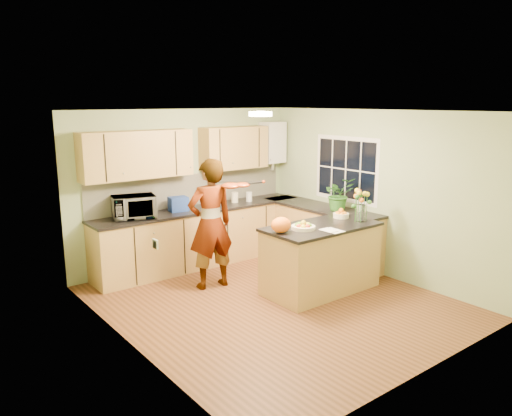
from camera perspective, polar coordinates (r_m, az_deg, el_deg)
floor at (r=6.77m, az=2.08°, el=-10.68°), size 4.50×4.50×0.00m
ceiling at (r=6.24m, az=2.26°, el=11.00°), size 4.00×4.50×0.02m
wall_back at (r=8.20m, az=-8.02°, el=2.39°), size 4.00×0.02×2.50m
wall_front at (r=4.94m, az=19.29°, el=-4.72°), size 4.00×0.02×2.50m
wall_left at (r=5.35m, az=-14.45°, el=-3.12°), size 0.02×4.50×2.50m
wall_right at (r=7.80m, az=13.48°, el=1.67°), size 0.02×4.50×2.50m
back_counter at (r=8.17m, az=-6.19°, el=-3.20°), size 3.64×0.62×0.94m
right_counter at (r=8.30m, az=7.33°, el=-2.98°), size 0.62×2.24×0.94m
splashback at (r=8.25m, az=-7.36°, el=2.11°), size 3.60×0.02×0.52m
upper_cabinets at (r=7.89m, az=-8.64°, el=6.39°), size 3.20×0.34×0.70m
boiler at (r=8.96m, az=1.90°, el=7.50°), size 0.40×0.30×0.86m
window_right at (r=8.13m, az=10.25°, el=4.37°), size 0.01×1.30×1.05m
light_switch at (r=4.82m, az=-11.43°, el=-4.05°), size 0.02×0.09×0.09m
ceiling_lamp at (r=6.47m, az=0.51°, el=10.71°), size 0.30×0.30×0.07m
peninsula_island at (r=7.07m, az=7.42°, el=-5.68°), size 1.65×0.84×0.94m
fruit_dish at (r=6.69m, az=5.43°, el=-2.05°), size 0.32×0.32×0.11m
orange_bowl at (r=7.41m, az=9.70°, el=-0.67°), size 0.23×0.23×0.14m
flower_vase at (r=7.18m, az=11.99°, el=1.23°), size 0.29×0.29×0.53m
orange_bag at (r=6.48m, az=2.88°, el=-1.94°), size 0.34×0.32×0.21m
papers at (r=6.66m, az=8.76°, el=-2.55°), size 0.20×0.28×0.01m
violinist at (r=7.04m, az=-5.22°, el=-1.85°), size 0.72×0.52×1.85m
violin at (r=6.86m, az=-2.91°, el=2.56°), size 0.66×0.57×0.16m
microwave at (r=7.49m, az=-13.78°, el=0.12°), size 0.69×0.55×0.33m
blue_box at (r=7.85m, az=-8.88°, el=0.45°), size 0.31×0.25×0.22m
kettle at (r=8.22m, az=-4.56°, el=1.14°), size 0.15×0.15×0.29m
jar_cream at (r=8.43m, az=-2.44°, el=1.22°), size 0.13×0.13×0.17m
jar_white at (r=8.52m, az=-0.80°, el=1.30°), size 0.12×0.12×0.16m
potted_plant at (r=7.89m, az=9.43°, el=1.59°), size 0.56×0.51×0.52m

